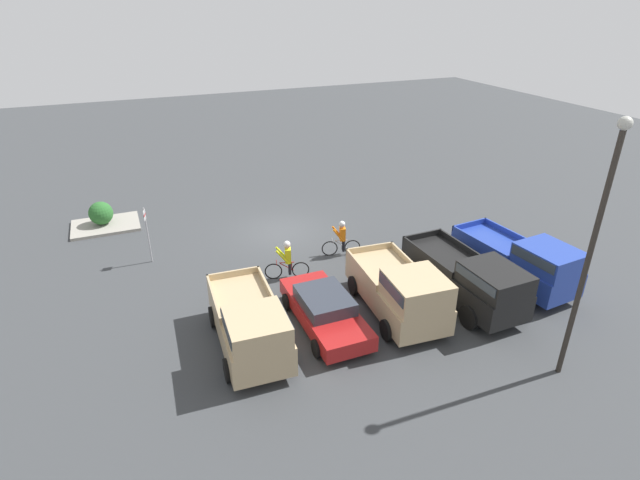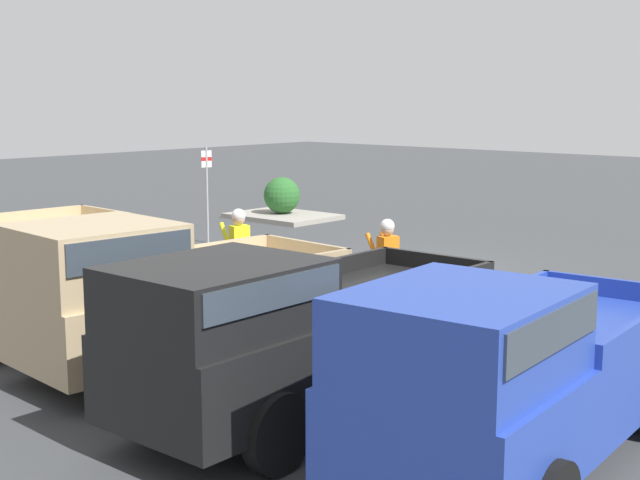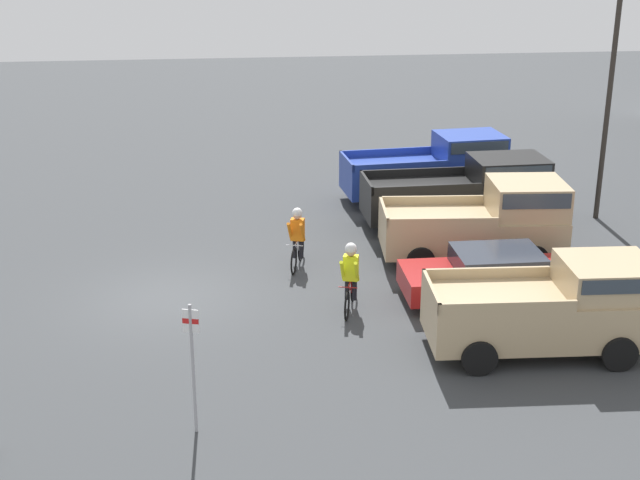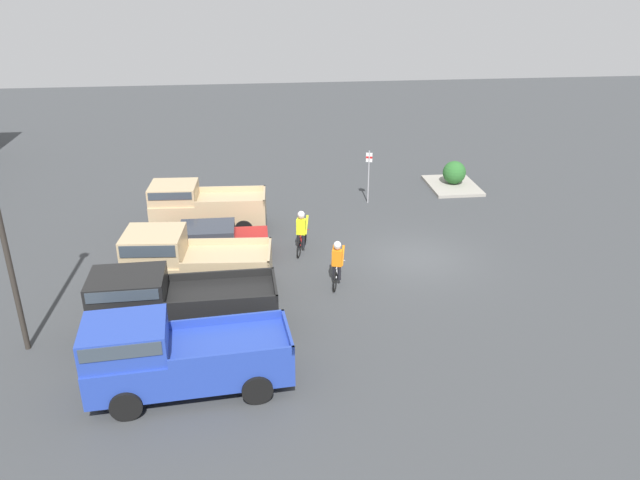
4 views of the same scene
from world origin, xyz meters
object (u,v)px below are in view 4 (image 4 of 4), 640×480
(fire_lane_sign, at_px, (369,172))
(sedan_0, at_px, (208,241))
(pickup_truck_3, at_px, (201,206))
(pickup_truck_0, at_px, (172,355))
(cyclist_1, at_px, (337,262))
(pickup_truck_2, at_px, (186,261))
(shrub, at_px, (454,173))
(cyclist_0, at_px, (301,230))
(pickup_truck_1, at_px, (172,303))

(fire_lane_sign, bearing_deg, sedan_0, 125.51)
(sedan_0, bearing_deg, pickup_truck_3, 8.21)
(pickup_truck_0, bearing_deg, cyclist_1, -42.97)
(sedan_0, bearing_deg, pickup_truck_2, 167.85)
(sedan_0, height_order, shrub, shrub)
(cyclist_0, bearing_deg, pickup_truck_0, 153.95)
(pickup_truck_0, distance_m, pickup_truck_3, 11.26)
(cyclist_0, bearing_deg, shrub, -50.45)
(pickup_truck_0, relative_size, pickup_truck_3, 1.11)
(pickup_truck_0, xyz_separation_m, shrub, (15.61, -12.73, -0.40))
(shrub, bearing_deg, pickup_truck_0, 140.81)
(pickup_truck_1, relative_size, fire_lane_sign, 2.16)
(sedan_0, distance_m, fire_lane_sign, 9.08)
(sedan_0, xyz_separation_m, fire_lane_sign, (5.25, -7.36, 0.89))
(sedan_0, relative_size, cyclist_0, 2.59)
(shrub, bearing_deg, cyclist_1, 143.11)
(pickup_truck_2, xyz_separation_m, pickup_truck_3, (5.58, -0.19, -0.07))
(cyclist_0, bearing_deg, sedan_0, 91.74)
(pickup_truck_0, height_order, fire_lane_sign, fire_lane_sign)
(pickup_truck_0, bearing_deg, pickup_truck_3, -0.43)
(pickup_truck_0, distance_m, cyclist_1, 7.64)
(cyclist_1, bearing_deg, cyclist_0, 19.03)
(pickup_truck_1, relative_size, pickup_truck_3, 1.14)
(cyclist_0, bearing_deg, pickup_truck_3, 56.54)
(pickup_truck_1, distance_m, shrub, 18.26)
(pickup_truck_1, xyz_separation_m, fire_lane_sign, (10.86, -8.16, 0.43))
(pickup_truck_0, xyz_separation_m, pickup_truck_1, (2.83, 0.31, -0.00))
(pickup_truck_3, bearing_deg, shrub, -71.00)
(cyclist_0, bearing_deg, fire_lane_sign, -35.53)
(cyclist_0, distance_m, cyclist_1, 3.14)
(pickup_truck_1, distance_m, pickup_truck_3, 8.44)
(sedan_0, bearing_deg, pickup_truck_1, 171.90)
(pickup_truck_0, relative_size, fire_lane_sign, 2.11)
(pickup_truck_1, distance_m, pickup_truck_2, 2.85)
(pickup_truck_2, distance_m, sedan_0, 2.87)
(fire_lane_sign, height_order, shrub, fire_lane_sign)
(sedan_0, relative_size, fire_lane_sign, 1.81)
(sedan_0, relative_size, pickup_truck_3, 0.95)
(pickup_truck_0, bearing_deg, fire_lane_sign, -29.83)
(pickup_truck_2, bearing_deg, shrub, -52.25)
(sedan_0, distance_m, pickup_truck_3, 2.88)
(pickup_truck_3, bearing_deg, pickup_truck_0, 179.57)
(pickup_truck_2, bearing_deg, cyclist_1, -90.96)
(cyclist_0, xyz_separation_m, fire_lane_sign, (5.14, -3.67, 0.66))
(sedan_0, relative_size, shrub, 3.97)
(pickup_truck_0, distance_m, sedan_0, 8.47)
(pickup_truck_1, xyz_separation_m, cyclist_1, (2.76, -5.51, -0.26))
(pickup_truck_3, xyz_separation_m, fire_lane_sign, (2.43, -7.76, 0.48))
(pickup_truck_0, height_order, pickup_truck_3, pickup_truck_0)
(pickup_truck_3, height_order, shrub, pickup_truck_3)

